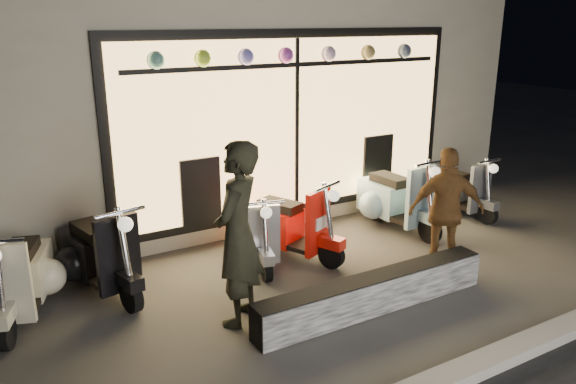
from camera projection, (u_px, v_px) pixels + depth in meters
name	position (u px, v px, depth m)	size (l,w,h in m)	color
ground	(323.00, 290.00, 6.48)	(40.00, 40.00, 0.00)	#383533
kerb	(452.00, 377.00, 4.82)	(40.00, 0.25, 0.12)	slate
shop_building	(169.00, 72.00, 9.97)	(10.20, 6.23, 4.20)	beige
graffiti_barrier	(374.00, 293.00, 5.99)	(2.85, 0.28, 0.40)	black
scooter_silver	(255.00, 232.00, 7.24)	(0.65, 1.31, 0.94)	black
scooter_red	(283.00, 224.00, 7.37)	(0.84, 1.42, 1.04)	black
scooter_black	(97.00, 253.00, 6.44)	(0.70, 1.52, 1.08)	black
scooter_cream	(22.00, 275.00, 5.93)	(0.78, 1.44, 1.04)	black
scooter_blue	(392.00, 198.00, 8.39)	(0.52, 1.53, 1.10)	black
scooter_grey	(454.00, 189.00, 9.03)	(0.44, 1.32, 0.95)	black
man	(238.00, 234.00, 5.58)	(0.69, 0.46, 1.90)	black
woman	(446.00, 210.00, 6.81)	(0.91, 0.38, 1.55)	brown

